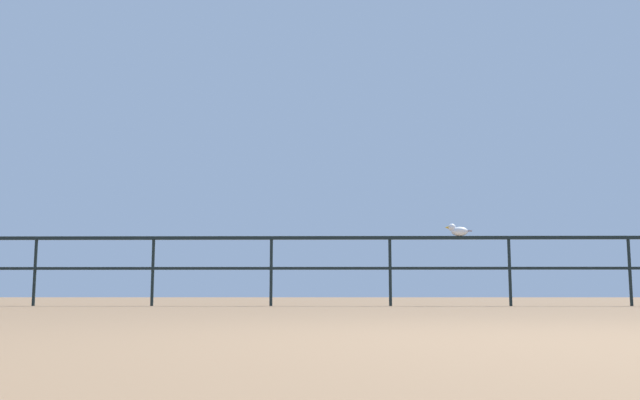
{
  "coord_description": "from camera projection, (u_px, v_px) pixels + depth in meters",
  "views": [
    {
      "loc": [
        -0.86,
        -2.64,
        0.18
      ],
      "look_at": [
        -1.0,
        7.04,
        1.46
      ],
      "focal_mm": 39.54,
      "sensor_mm": 36.0,
      "label": 1
    }
  ],
  "objects": [
    {
      "name": "ground_plane",
      "position": [
        566.0,
        343.0,
        2.58
      ],
      "size": [
        60.0,
        60.0,
        0.0
      ],
      "primitive_type": "plane",
      "color": "#826345"
    },
    {
      "name": "pier_railing",
      "position": [
        390.0,
        255.0,
        10.15
      ],
      "size": [
        24.04,
        0.05,
        1.0
      ],
      "color": "black",
      "rests_on": "ground_plane"
    },
    {
      "name": "seagull_on_rail",
      "position": [
        458.0,
        230.0,
        10.18
      ],
      "size": [
        0.38,
        0.16,
        0.18
      ],
      "color": "white",
      "rests_on": "pier_railing"
    }
  ]
}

